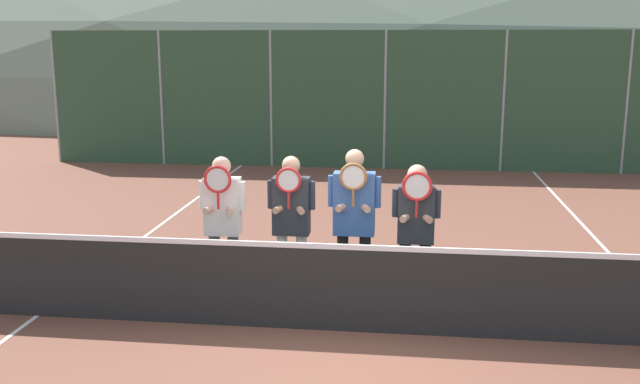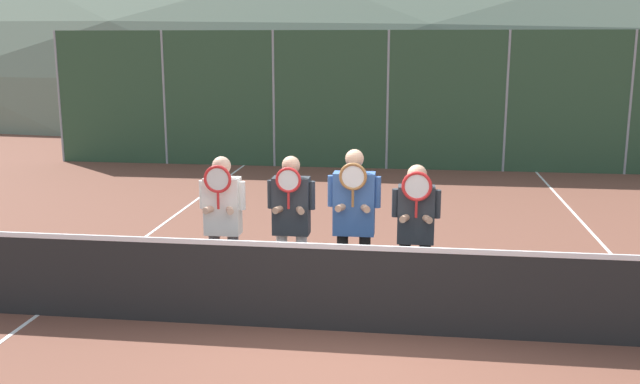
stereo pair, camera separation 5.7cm
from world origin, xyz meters
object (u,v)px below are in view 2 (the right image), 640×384
object	(u,v)px
car_left_of_center	(408,119)
car_center	(597,118)
player_leftmost	(223,218)
player_center_right	(354,216)
player_center_left	(291,218)
player_rightmost	(416,225)
car_far_left	(228,116)

from	to	relation	value
car_left_of_center	car_center	size ratio (longest dim) A/B	1.00
player_leftmost	car_center	xyz separation A→B (m)	(7.14, 12.54, -0.09)
car_left_of_center	player_leftmost	bearing A→B (deg)	-99.25
player_center_right	car_center	bearing A→B (deg)	65.91
player_leftmost	player_center_left	distance (m)	0.79
player_leftmost	car_center	distance (m)	14.43
player_center_right	car_center	size ratio (longest dim) A/B	0.42
player_center_right	car_left_of_center	bearing A→B (deg)	87.81
player_leftmost	player_rightmost	xyz separation A→B (m)	(2.21, 0.01, -0.02)
player_center_left	player_rightmost	size ratio (longest dim) A/B	1.03
player_rightmost	car_far_left	bearing A→B (deg)	113.61
player_center_left	car_far_left	bearing A→B (deg)	107.97
player_center_right	car_far_left	xyz separation A→B (m)	(-4.73, 12.43, -0.21)
car_center	player_center_left	bearing A→B (deg)	-117.02
player_leftmost	player_center_left	world-z (taller)	player_center_left
player_center_left	car_left_of_center	bearing A→B (deg)	84.34
player_rightmost	car_far_left	xyz separation A→B (m)	(-5.42, 12.40, -0.13)
player_center_left	car_left_of_center	distance (m)	12.16
player_center_right	player_rightmost	xyz separation A→B (m)	(0.69, 0.03, -0.09)
car_far_left	player_center_left	bearing A→B (deg)	-72.03
car_far_left	car_left_of_center	distance (m)	5.20
player_center_right	player_rightmost	size ratio (longest dim) A/B	1.10
player_rightmost	car_center	xyz separation A→B (m)	(4.92, 12.53, -0.07)
player_center_right	car_center	world-z (taller)	car_center
player_leftmost	car_left_of_center	size ratio (longest dim) A/B	0.39
player_rightmost	car_far_left	size ratio (longest dim) A/B	0.38
player_center_left	car_far_left	size ratio (longest dim) A/B	0.39
player_leftmost	player_rightmost	distance (m)	2.21
player_rightmost	car_left_of_center	world-z (taller)	car_left_of_center
car_far_left	car_center	size ratio (longest dim) A/B	1.02
player_leftmost	car_left_of_center	world-z (taller)	car_left_of_center
car_center	player_center_right	bearing A→B (deg)	-114.09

